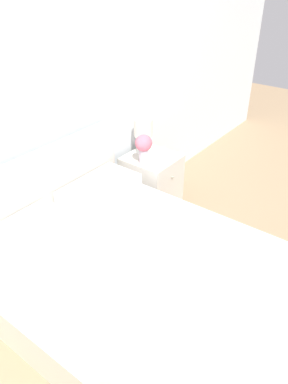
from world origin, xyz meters
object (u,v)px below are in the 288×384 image
Objects in this scene: table_lamp at (143,131)px; bed at (142,284)px; nightstand at (151,185)px; teacup at (162,152)px; flower_vase at (144,146)px.

bed is at bearing -142.90° from table_lamp.
teacup reaches higher than nightstand.
bed is 1.26m from flower_vase.
flower_vase is (0.93, 0.69, 0.50)m from bed.
table_lamp reaches higher than nightstand.
bed is at bearing -143.24° from flower_vase.
nightstand is 1.84× the size of table_lamp.
nightstand is at bearing 150.71° from teacup.
teacup is (1.17, 0.66, 0.36)m from bed.
flower_vase reaches higher than teacup.
teacup is at bearing -29.29° from nightstand.
bed reaches higher than table_lamp.
bed is 1.29m from nightstand.
bed is at bearing -146.46° from nightstand.
flower_vase is at bearing -173.56° from nightstand.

